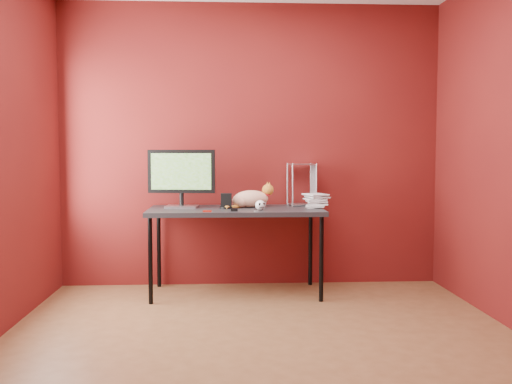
{
  "coord_description": "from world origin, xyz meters",
  "views": [
    {
      "loc": [
        -0.25,
        -3.54,
        1.24
      ],
      "look_at": [
        0.01,
        1.15,
        0.91
      ],
      "focal_mm": 40.0,
      "sensor_mm": 36.0,
      "label": 1
    }
  ],
  "objects": [
    {
      "name": "skull_mug",
      "position": [
        0.05,
        1.2,
        0.79
      ],
      "size": [
        0.09,
        0.09,
        0.08
      ],
      "rotation": [
        0.0,
        0.0,
        0.29
      ],
      "color": "white",
      "rests_on": "desk"
    },
    {
      "name": "washer",
      "position": [
        0.01,
        1.13,
        0.75
      ],
      "size": [
        0.04,
        0.04,
        0.0
      ],
      "primitive_type": "cylinder",
      "color": "#B6B5BA",
      "rests_on": "desk"
    },
    {
      "name": "desk",
      "position": [
        -0.15,
        1.37,
        0.7
      ],
      "size": [
        1.5,
        0.7,
        0.75
      ],
      "color": "black",
      "rests_on": "ground"
    },
    {
      "name": "book_stack",
      "position": [
        0.48,
        1.43,
        1.42
      ],
      "size": [
        0.23,
        0.26,
        1.34
      ],
      "rotation": [
        0.0,
        0.0,
        0.01
      ],
      "color": "beige",
      "rests_on": "desk"
    },
    {
      "name": "cat",
      "position": [
        -0.01,
        1.46,
        0.83
      ],
      "size": [
        0.44,
        0.29,
        0.22
      ],
      "rotation": [
        0.0,
        0.0,
        0.28
      ],
      "color": "orange",
      "rests_on": "desk"
    },
    {
      "name": "pocket_knife",
      "position": [
        -0.39,
        1.08,
        0.76
      ],
      "size": [
        0.07,
        0.02,
        0.01
      ],
      "primitive_type": "cube",
      "rotation": [
        0.0,
        0.0,
        -0.03
      ],
      "color": "#9D150C",
      "rests_on": "desk"
    },
    {
      "name": "black_gadget",
      "position": [
        -0.17,
        1.13,
        0.76
      ],
      "size": [
        0.06,
        0.04,
        0.03
      ],
      "primitive_type": "cube",
      "rotation": [
        0.0,
        0.0,
        -0.09
      ],
      "color": "black",
      "rests_on": "desk"
    },
    {
      "name": "speaker",
      "position": [
        -0.23,
        1.36,
        0.81
      ],
      "size": [
        0.11,
        0.11,
        0.13
      ],
      "rotation": [
        0.0,
        0.0,
        0.01
      ],
      "color": "black",
      "rests_on": "desk"
    },
    {
      "name": "room",
      "position": [
        0.0,
        0.0,
        1.45
      ],
      "size": [
        3.52,
        3.52,
        2.61
      ],
      "color": "brown",
      "rests_on": "ground"
    },
    {
      "name": "wire_rack",
      "position": [
        0.46,
        1.62,
        0.94
      ],
      "size": [
        0.25,
        0.21,
        0.39
      ],
      "rotation": [
        0.0,
        0.0,
        0.15
      ],
      "color": "#B6B5BA",
      "rests_on": "desk"
    },
    {
      "name": "monitor",
      "position": [
        -0.62,
        1.43,
        1.03
      ],
      "size": [
        0.59,
        0.22,
        0.51
      ],
      "rotation": [
        0.0,
        0.0,
        -0.11
      ],
      "color": "#B6B5BA",
      "rests_on": "desk"
    }
  ]
}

